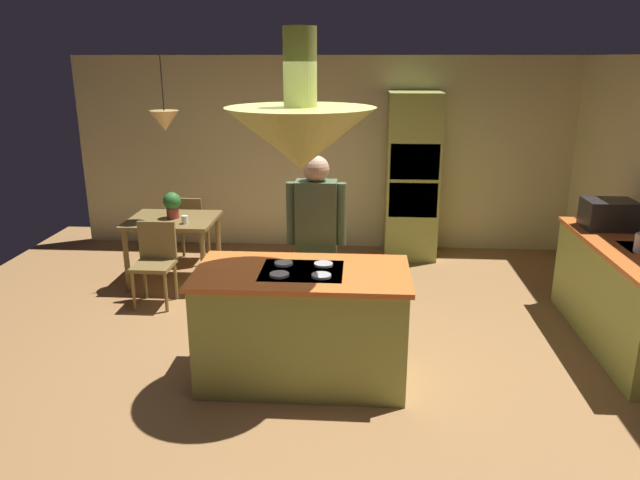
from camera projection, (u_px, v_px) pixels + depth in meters
ground at (305, 365)px, 5.12m from camera, size 8.16×8.16×0.00m
wall_back at (328, 154)px, 8.03m from camera, size 6.80×0.10×2.55m
kitchen_island at (302, 325)px, 4.79m from camera, size 1.68×0.88×0.95m
counter_run_right at (626, 295)px, 5.36m from camera, size 0.73×2.04×0.93m
oven_tower at (412, 177)px, 7.64m from camera, size 0.66×0.62×2.11m
dining_table at (173, 228)px, 6.85m from camera, size 0.99×0.84×0.76m
person_at_island at (316, 237)px, 5.31m from camera, size 0.53×0.23×1.72m
range_hood at (301, 135)px, 4.34m from camera, size 1.10×1.10×1.00m
pendant_light_over_table at (165, 121)px, 6.49m from camera, size 0.32×0.32×0.82m
chair_facing_island at (155, 258)px, 6.28m from camera, size 0.40×0.40×0.87m
chair_by_back_wall at (189, 225)px, 7.50m from camera, size 0.40×0.40×0.87m
potted_plant_on_table at (172, 204)px, 6.79m from camera, size 0.20×0.20×0.30m
cup_on_table at (185, 220)px, 6.59m from camera, size 0.07×0.07×0.09m
microwave_on_counter at (609, 214)px, 5.76m from camera, size 0.46×0.36×0.28m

